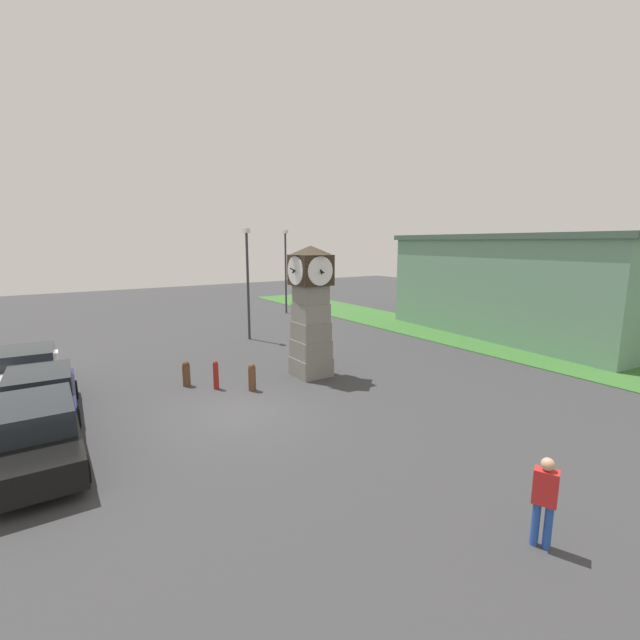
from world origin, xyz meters
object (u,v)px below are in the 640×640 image
(car_by_building, at_px, (35,435))
(bollard_near_tower, at_px, (186,373))
(street_lamp_near_road, at_px, (248,276))
(clock_tower, at_px, (311,310))
(bollard_mid_row, at_px, (216,375))
(car_near_tower, at_px, (40,394))
(street_lamp_far_side, at_px, (286,266))
(pedestrian_near_bench, at_px, (545,497))
(car_navy_sedan, at_px, (27,371))
(bollard_far_row, at_px, (252,377))

(car_by_building, bearing_deg, bollard_near_tower, 129.63)
(street_lamp_near_road, bearing_deg, bollard_near_tower, -41.03)
(bollard_near_tower, bearing_deg, clock_tower, 72.63)
(bollard_mid_row, xyz_separation_m, street_lamp_near_road, (-7.00, 4.45, 3.00))
(car_near_tower, xyz_separation_m, car_by_building, (3.50, -0.11, 0.07))
(street_lamp_far_side, bearing_deg, bollard_mid_row, -37.40)
(pedestrian_near_bench, relative_size, street_lamp_far_side, 0.27)
(bollard_mid_row, distance_m, car_near_tower, 5.49)
(car_near_tower, bearing_deg, street_lamp_near_road, 123.22)
(car_navy_sedan, xyz_separation_m, street_lamp_far_side, (-10.32, 16.36, 2.83))
(car_near_tower, xyz_separation_m, street_lamp_far_side, (-13.26, 15.99, 2.90))
(clock_tower, relative_size, pedestrian_near_bench, 3.07)
(clock_tower, bearing_deg, bollard_mid_row, -97.70)
(car_by_building, distance_m, street_lamp_near_road, 14.42)
(clock_tower, distance_m, pedestrian_near_bench, 11.07)
(car_near_tower, bearing_deg, bollard_mid_row, 84.68)
(car_near_tower, bearing_deg, pedestrian_near_bench, 32.11)
(street_lamp_near_road, bearing_deg, car_by_building, -45.09)
(pedestrian_near_bench, bearing_deg, bollard_far_row, -175.06)
(pedestrian_near_bench, bearing_deg, car_by_building, -137.83)
(bollard_mid_row, bearing_deg, bollard_near_tower, -138.76)
(car_navy_sedan, relative_size, street_lamp_far_side, 0.68)
(bollard_near_tower, bearing_deg, car_by_building, -50.37)
(clock_tower, xyz_separation_m, bollard_near_tower, (-1.46, -4.66, -2.20))
(car_near_tower, xyz_separation_m, pedestrian_near_bench, (11.80, 7.41, 0.25))
(car_navy_sedan, relative_size, car_by_building, 0.95)
(street_lamp_near_road, bearing_deg, pedestrian_near_bench, -7.81)
(bollard_near_tower, relative_size, car_near_tower, 0.22)
(car_navy_sedan, bearing_deg, street_lamp_near_road, 109.07)
(bollard_near_tower, distance_m, bollard_mid_row, 1.25)
(bollard_near_tower, bearing_deg, bollard_far_row, 45.40)
(bollard_near_tower, distance_m, pedestrian_near_bench, 12.55)
(car_near_tower, relative_size, pedestrian_near_bench, 2.64)
(car_by_building, bearing_deg, bollard_mid_row, 118.25)
(street_lamp_near_road, height_order, street_lamp_far_side, street_lamp_far_side)
(clock_tower, relative_size, bollard_far_row, 5.07)
(bollard_far_row, distance_m, pedestrian_near_bench, 10.44)
(clock_tower, height_order, bollard_near_tower, clock_tower)
(car_near_tower, height_order, street_lamp_far_side, street_lamp_far_side)
(bollard_mid_row, bearing_deg, street_lamp_near_road, 147.55)
(bollard_mid_row, height_order, car_near_tower, car_near_tower)
(bollard_mid_row, bearing_deg, car_navy_sedan, -120.55)
(car_navy_sedan, distance_m, pedestrian_near_bench, 16.66)
(clock_tower, bearing_deg, street_lamp_far_side, 154.91)
(bollard_near_tower, xyz_separation_m, car_navy_sedan, (-2.51, -5.01, 0.30))
(street_lamp_near_road, bearing_deg, car_near_tower, -56.78)
(bollard_far_row, relative_size, street_lamp_near_road, 0.17)
(bollard_mid_row, xyz_separation_m, bollard_far_row, (0.90, 1.04, -0.02))
(clock_tower, distance_m, car_navy_sedan, 10.62)
(bollard_mid_row, height_order, street_lamp_near_road, street_lamp_near_road)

